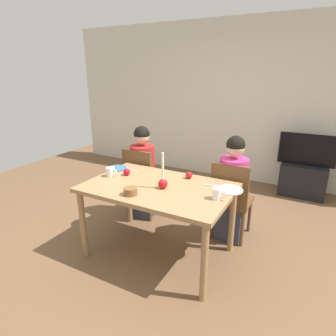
{
  "coord_description": "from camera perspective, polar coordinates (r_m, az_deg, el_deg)",
  "views": [
    {
      "loc": [
        1.28,
        -2.18,
        1.79
      ],
      "look_at": [
        0.0,
        0.2,
        0.87
      ],
      "focal_mm": 30.41,
      "sensor_mm": 36.0,
      "label": 1
    }
  ],
  "objects": [
    {
      "name": "ground_plane",
      "position": [
        3.1,
        -1.82,
        -16.51
      ],
      "size": [
        7.68,
        7.68,
        0.0
      ],
      "primitive_type": "plane",
      "color": "brown"
    },
    {
      "name": "back_wall",
      "position": [
        4.98,
        13.49,
        12.63
      ],
      "size": [
        6.4,
        0.1,
        2.6
      ],
      "primitive_type": "cube",
      "color": "beige",
      "rests_on": "ground"
    },
    {
      "name": "dining_table",
      "position": [
        2.77,
        -1.96,
        -5.17
      ],
      "size": [
        1.4,
        0.9,
        0.75
      ],
      "color": "#99754C",
      "rests_on": "ground"
    },
    {
      "name": "chair_left",
      "position": [
        3.6,
        -5.31,
        -2.12
      ],
      "size": [
        0.4,
        0.4,
        0.9
      ],
      "color": "brown",
      "rests_on": "ground"
    },
    {
      "name": "chair_right",
      "position": [
        3.15,
        12.48,
        -5.59
      ],
      "size": [
        0.4,
        0.4,
        0.9
      ],
      "color": "brown",
      "rests_on": "ground"
    },
    {
      "name": "person_left_child",
      "position": [
        3.6,
        -5.05,
        -1.1
      ],
      "size": [
        0.3,
        0.3,
        1.17
      ],
      "color": "#33384C",
      "rests_on": "ground"
    },
    {
      "name": "person_right_child",
      "position": [
        3.16,
        12.72,
        -4.42
      ],
      "size": [
        0.3,
        0.3,
        1.17
      ],
      "color": "#33384C",
      "rests_on": "ground"
    },
    {
      "name": "tv_stand",
      "position": [
        4.74,
        25.36,
        -2.17
      ],
      "size": [
        0.64,
        0.4,
        0.48
      ],
      "primitive_type": "cube",
      "color": "black",
      "rests_on": "ground"
    },
    {
      "name": "tv",
      "position": [
        4.61,
        26.17,
        3.3
      ],
      "size": [
        0.79,
        0.05,
        0.46
      ],
      "color": "black",
      "rests_on": "tv_stand"
    },
    {
      "name": "candle_centerpiece",
      "position": [
        2.65,
        -1.04,
        -2.67
      ],
      "size": [
        0.09,
        0.09,
        0.35
      ],
      "color": "red",
      "rests_on": "dining_table"
    },
    {
      "name": "plate_left",
      "position": [
        3.26,
        -10.21,
        -0.03
      ],
      "size": [
        0.22,
        0.22,
        0.01
      ],
      "primitive_type": "cylinder",
      "color": "teal",
      "rests_on": "dining_table"
    },
    {
      "name": "plate_right",
      "position": [
        2.69,
        12.35,
        -4.29
      ],
      "size": [
        0.23,
        0.23,
        0.01
      ],
      "primitive_type": "cylinder",
      "color": "silver",
      "rests_on": "dining_table"
    },
    {
      "name": "mug_left",
      "position": [
        3.02,
        -11.41,
        -0.78
      ],
      "size": [
        0.13,
        0.09,
        0.1
      ],
      "color": "white",
      "rests_on": "dining_table"
    },
    {
      "name": "mug_right",
      "position": [
        2.48,
        9.85,
        -5.1
      ],
      "size": [
        0.13,
        0.08,
        0.1
      ],
      "color": "white",
      "rests_on": "dining_table"
    },
    {
      "name": "fork_left",
      "position": [
        3.19,
        -7.43,
        -0.35
      ],
      "size": [
        0.18,
        0.05,
        0.01
      ],
      "primitive_type": "cube",
      "rotation": [
        0.0,
        0.0,
        -0.22
      ],
      "color": "silver",
      "rests_on": "dining_table"
    },
    {
      "name": "fork_right",
      "position": [
        2.76,
        9.0,
        -3.47
      ],
      "size": [
        0.18,
        0.05,
        0.01
      ],
      "primitive_type": "cube",
      "rotation": [
        0.0,
        0.0,
        0.23
      ],
      "color": "silver",
      "rests_on": "dining_table"
    },
    {
      "name": "bowl_walnuts",
      "position": [
        2.55,
        -7.52,
        -4.64
      ],
      "size": [
        0.12,
        0.12,
        0.07
      ],
      "primitive_type": "cylinder",
      "color": "brown",
      "rests_on": "dining_table"
    },
    {
      "name": "apple_near_candle",
      "position": [
        3.02,
        -8.29,
        -0.77
      ],
      "size": [
        0.07,
        0.07,
        0.07
      ],
      "primitive_type": "sphere",
      "color": "#B5101F",
      "rests_on": "dining_table"
    },
    {
      "name": "apple_by_left_plate",
      "position": [
        2.91,
        4.22,
        -1.42
      ],
      "size": [
        0.07,
        0.07,
        0.07
      ],
      "primitive_type": "sphere",
      "color": "red",
      "rests_on": "dining_table"
    }
  ]
}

